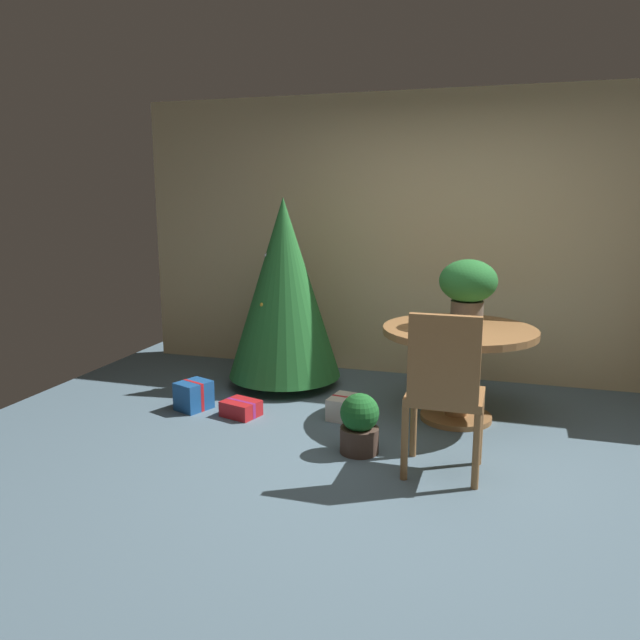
{
  "coord_description": "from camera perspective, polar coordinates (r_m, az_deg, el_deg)",
  "views": [
    {
      "loc": [
        0.54,
        -3.58,
        1.69
      ],
      "look_at": [
        -0.71,
        0.47,
        0.83
      ],
      "focal_mm": 34.78,
      "sensor_mm": 36.0,
      "label": 1
    }
  ],
  "objects": [
    {
      "name": "potted_plant",
      "position": [
        4.17,
        3.66,
        -9.49
      ],
      "size": [
        0.26,
        0.26,
        0.41
      ],
      "color": "#4C382D",
      "rests_on": "ground_plane"
    },
    {
      "name": "round_dining_table",
      "position": [
        4.76,
        12.65,
        -2.68
      ],
      "size": [
        1.14,
        1.14,
        0.72
      ],
      "color": "#9E6B3D",
      "rests_on": "ground_plane"
    },
    {
      "name": "flower_vase",
      "position": [
        4.74,
        13.45,
        3.06
      ],
      "size": [
        0.43,
        0.43,
        0.5
      ],
      "color": "#665B51",
      "rests_on": "round_dining_table"
    },
    {
      "name": "holiday_tree",
      "position": [
        5.45,
        -3.34,
        2.92
      ],
      "size": [
        1.0,
        1.0,
        1.67
      ],
      "color": "brown",
      "rests_on": "ground_plane"
    },
    {
      "name": "gift_box_cream",
      "position": [
        4.81,
        2.24,
        -8.03
      ],
      "size": [
        0.24,
        0.29,
        0.17
      ],
      "color": "silver",
      "rests_on": "ground_plane"
    },
    {
      "name": "gift_box_red",
      "position": [
        4.9,
        -7.29,
        -8.07
      ],
      "size": [
        0.32,
        0.28,
        0.12
      ],
      "color": "red",
      "rests_on": "ground_plane"
    },
    {
      "name": "back_wall_panel",
      "position": [
        5.82,
        11.83,
        7.38
      ],
      "size": [
        6.0,
        0.1,
        2.6
      ],
      "primitive_type": "cube",
      "color": "beige",
      "rests_on": "ground_plane"
    },
    {
      "name": "gift_box_blue",
      "position": [
        5.09,
        -11.54,
        -6.82
      ],
      "size": [
        0.29,
        0.31,
        0.23
      ],
      "color": "#1E569E",
      "rests_on": "ground_plane"
    },
    {
      "name": "wooden_chair_near",
      "position": [
        3.76,
        11.37,
        -6.01
      ],
      "size": [
        0.46,
        0.4,
        1.02
      ],
      "color": "#9E6B3D",
      "rests_on": "ground_plane"
    },
    {
      "name": "ground_plane",
      "position": [
        3.99,
        7.94,
        -13.68
      ],
      "size": [
        6.6,
        6.6,
        0.0
      ],
      "primitive_type": "plane",
      "color": "slate"
    }
  ]
}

